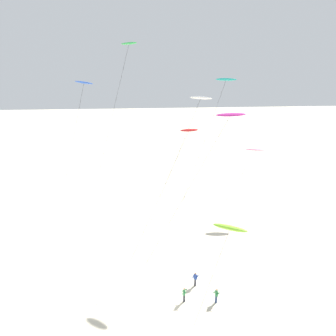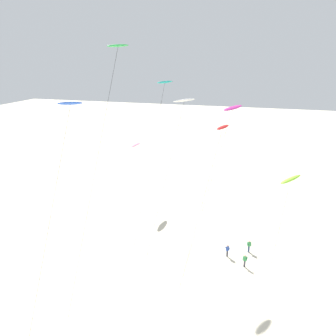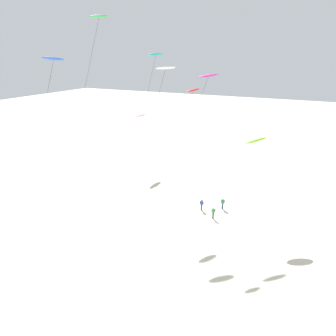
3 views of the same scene
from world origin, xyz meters
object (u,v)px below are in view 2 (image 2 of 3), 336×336
at_px(kite_flyer_furthest, 245,260).
at_px(kite_flyer_middle, 227,250).
at_px(kite_teal, 164,85).
at_px(kite_pink, 135,145).
at_px(kite_green, 117,53).
at_px(kite_red, 222,131).
at_px(kite_magenta, 232,110).
at_px(kite_flyer_nearest, 249,246).
at_px(kite_lime, 291,180).
at_px(kite_white, 184,103).
at_px(kite_blue, 69,109).

bearing_deg(kite_flyer_furthest, kite_flyer_middle, 55.84).
xyz_separation_m(kite_teal, kite_flyer_middle, (-4.52, -9.54, -19.70)).
distance_m(kite_pink, kite_green, 23.99).
height_order(kite_red, kite_magenta, kite_magenta).
bearing_deg(kite_flyer_nearest, kite_flyer_middle, 122.94).
distance_m(kite_lime, kite_flyer_furthest, 11.06).
bearing_deg(kite_lime, kite_teal, 78.67).
height_order(kite_red, kite_pink, kite_red).
bearing_deg(kite_lime, kite_white, 91.60).
bearing_deg(kite_white, kite_green, 149.45).
bearing_deg(kite_flyer_nearest, kite_teal, 76.89).
xyz_separation_m(kite_magenta, kite_flyer_middle, (-2.78, -0.86, -17.23)).
relative_size(kite_blue, kite_flyer_nearest, 12.46).
bearing_deg(kite_flyer_nearest, kite_pink, 62.28).
bearing_deg(kite_blue, kite_flyer_furthest, -53.65).
distance_m(kite_white, kite_teal, 5.11).
bearing_deg(kite_green, kite_flyer_furthest, -68.28).
xyz_separation_m(kite_blue, kite_teal, (16.76, -2.87, 0.55)).
bearing_deg(kite_pink, kite_lime, -114.52).
relative_size(kite_white, kite_magenta, 1.04).
height_order(kite_magenta, kite_lime, kite_magenta).
bearing_deg(kite_flyer_furthest, kite_pink, 54.83).
bearing_deg(kite_teal, kite_green, 173.98).
relative_size(kite_blue, kite_flyer_middle, 12.46).
distance_m(kite_green, kite_flyer_nearest, 28.11).
bearing_deg(kite_red, kite_white, 67.20).
bearing_deg(kite_red, kite_green, 121.79).
distance_m(kite_magenta, kite_flyer_furthest, 18.01).
distance_m(kite_pink, kite_flyer_nearest, 23.78).
bearing_deg(kite_flyer_middle, kite_red, 121.50).
bearing_deg(kite_green, kite_magenta, -46.34).
height_order(kite_blue, kite_pink, kite_blue).
bearing_deg(kite_pink, kite_flyer_nearest, -117.72).
bearing_deg(kite_flyer_middle, kite_lime, -78.03).
distance_m(kite_magenta, kite_pink, 19.97).
height_order(kite_magenta, kite_flyer_middle, kite_magenta).
bearing_deg(kite_blue, kite_flyer_middle, -45.40).
xyz_separation_m(kite_flyer_middle, kite_flyer_furthest, (-1.49, -2.20, 0.00)).
height_order(kite_teal, kite_flyer_nearest, kite_teal).
bearing_deg(kite_magenta, kite_flyer_nearest, -107.43).
relative_size(kite_magenta, kite_lime, 1.64).
bearing_deg(kite_pink, kite_magenta, -119.75).
height_order(kite_flyer_middle, kite_flyer_furthest, same).
height_order(kite_red, kite_lime, kite_red).
xyz_separation_m(kite_green, kite_lime, (7.97, -17.04, -13.44)).
relative_size(kite_red, kite_flyer_nearest, 10.23).
distance_m(kite_blue, kite_teal, 17.02).
distance_m(kite_blue, kite_pink, 26.42).
bearing_deg(kite_flyer_furthest, kite_blue, 126.35).
distance_m(kite_flyer_nearest, kite_flyer_middle, 3.11).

